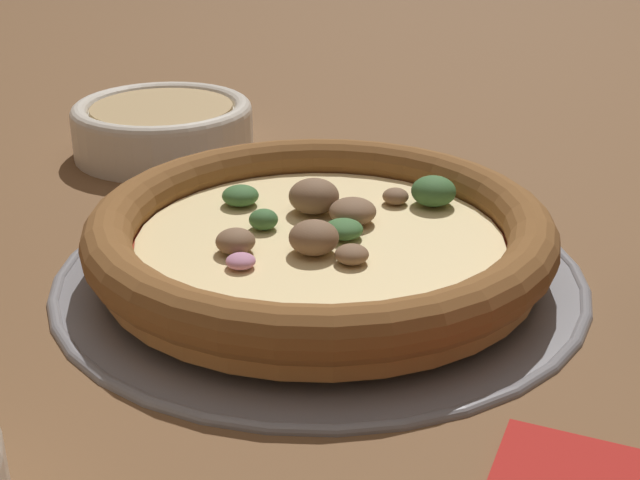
{
  "coord_description": "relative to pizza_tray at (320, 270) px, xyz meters",
  "views": [
    {
      "loc": [
        -0.07,
        0.47,
        0.24
      ],
      "look_at": [
        0.0,
        0.0,
        0.02
      ],
      "focal_mm": 50.0,
      "sensor_mm": 36.0,
      "label": 1
    }
  ],
  "objects": [
    {
      "name": "ground_plane",
      "position": [
        0.0,
        0.0,
        -0.0
      ],
      "size": [
        3.0,
        3.0,
        0.0
      ],
      "primitive_type": "plane",
      "color": "brown"
    },
    {
      "name": "bowl_near",
      "position": [
        0.16,
        -0.2,
        0.02
      ],
      "size": [
        0.15,
        0.15,
        0.04
      ],
      "color": "silver",
      "rests_on": "ground_plane"
    },
    {
      "name": "pizza",
      "position": [
        -0.0,
        -0.0,
        0.02
      ],
      "size": [
        0.27,
        0.27,
        0.04
      ],
      "color": "#BC7F42",
      "rests_on": "pizza_tray"
    },
    {
      "name": "pizza_tray",
      "position": [
        0.0,
        0.0,
        0.0
      ],
      "size": [
        0.31,
        0.31,
        0.01
      ],
      "color": "gray",
      "rests_on": "ground_plane"
    }
  ]
}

